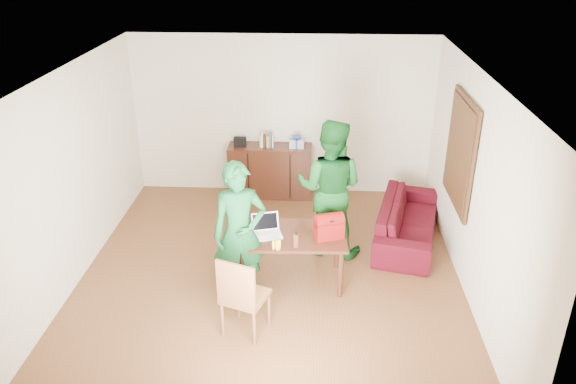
# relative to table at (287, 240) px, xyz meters

# --- Properties ---
(room) EXTENTS (5.20, 5.70, 2.90)m
(room) POSITION_rel_table_xyz_m (-0.22, 0.21, 0.69)
(room) COLOR #462811
(room) RESTS_ON ground
(table) EXTENTS (1.52, 0.89, 0.70)m
(table) POSITION_rel_table_xyz_m (0.00, 0.00, 0.00)
(table) COLOR black
(table) RESTS_ON ground
(chair) EXTENTS (0.59, 0.57, 1.02)m
(chair) POSITION_rel_table_xyz_m (-0.42, -1.06, -0.32)
(chair) COLOR brown
(chair) RESTS_ON ground
(person_near) EXTENTS (0.74, 0.58, 1.79)m
(person_near) POSITION_rel_table_xyz_m (-0.55, -0.35, 0.28)
(person_near) COLOR #125426
(person_near) RESTS_ON ground
(person_far) EXTENTS (1.10, 0.95, 1.95)m
(person_far) POSITION_rel_table_xyz_m (0.54, 0.81, 0.36)
(person_far) COLOR #13561C
(person_far) RESTS_ON ground
(laptop) EXTENTS (0.40, 0.33, 0.24)m
(laptop) POSITION_rel_table_xyz_m (-0.24, -0.07, 0.13)
(laptop) COLOR white
(laptop) RESTS_ON table
(bananas) EXTENTS (0.15, 0.10, 0.05)m
(bananas) POSITION_rel_table_xyz_m (-0.11, -0.40, 0.11)
(bananas) COLOR yellow
(bananas) RESTS_ON table
(bottle) EXTENTS (0.07, 0.07, 0.20)m
(bottle) POSITION_rel_table_xyz_m (0.12, -0.31, 0.18)
(bottle) COLOR #542F13
(bottle) RESTS_ON table
(red_bag) EXTENTS (0.40, 0.30, 0.26)m
(red_bag) POSITION_rel_table_xyz_m (0.52, -0.06, 0.21)
(red_bag) COLOR maroon
(red_bag) RESTS_ON table
(sofa) EXTENTS (1.23, 2.15, 0.59)m
(sofa) POSITION_rel_table_xyz_m (1.72, 1.20, -0.32)
(sofa) COLOR #400808
(sofa) RESTS_ON ground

